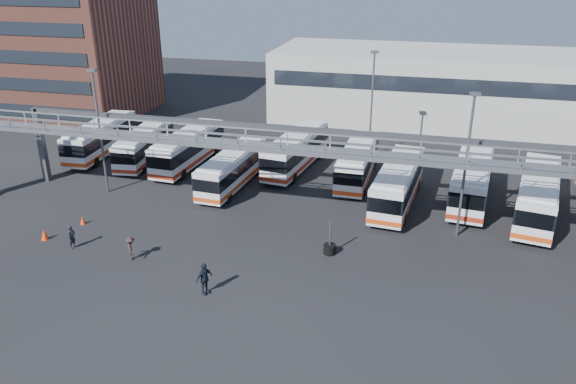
% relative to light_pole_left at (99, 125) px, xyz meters
% --- Properties ---
extents(ground, '(140.00, 140.00, 0.00)m').
position_rel_light_pole_left_xyz_m(ground, '(16.00, -8.00, -5.73)').
color(ground, black).
rests_on(ground, ground).
extents(gantry, '(51.40, 5.15, 7.10)m').
position_rel_light_pole_left_xyz_m(gantry, '(16.00, -2.13, -0.22)').
color(gantry, gray).
rests_on(gantry, ground).
extents(apartment_building, '(18.00, 15.00, 16.00)m').
position_rel_light_pole_left_xyz_m(apartment_building, '(-18.00, 22.00, 2.27)').
color(apartment_building, brown).
rests_on(apartment_building, ground).
extents(warehouse, '(42.00, 14.00, 8.00)m').
position_rel_light_pole_left_xyz_m(warehouse, '(28.00, 30.00, -1.73)').
color(warehouse, '#9E9E99').
rests_on(warehouse, ground).
extents(light_pole_left, '(0.70, 0.35, 10.21)m').
position_rel_light_pole_left_xyz_m(light_pole_left, '(0.00, 0.00, 0.00)').
color(light_pole_left, '#4C4F54').
rests_on(light_pole_left, ground).
extents(light_pole_mid, '(0.70, 0.35, 10.21)m').
position_rel_light_pole_left_xyz_m(light_pole_mid, '(28.00, -1.00, 0.00)').
color(light_pole_mid, '#4C4F54').
rests_on(light_pole_mid, ground).
extents(light_pole_back, '(0.70, 0.35, 10.21)m').
position_rel_light_pole_left_xyz_m(light_pole_back, '(20.00, 14.00, 0.00)').
color(light_pole_back, '#4C4F54').
rests_on(light_pole_back, ground).
extents(bus_0, '(3.14, 10.84, 3.25)m').
position_rel_light_pole_left_xyz_m(bus_0, '(-5.53, 8.32, -3.93)').
color(bus_0, silver).
rests_on(bus_0, ground).
extents(bus_1, '(3.39, 10.20, 3.04)m').
position_rel_light_pole_left_xyz_m(bus_1, '(-0.53, 7.69, -4.05)').
color(bus_1, silver).
rests_on(bus_1, ground).
extents(bus_2, '(3.10, 10.83, 3.25)m').
position_rel_light_pole_left_xyz_m(bus_2, '(4.02, 7.53, -3.93)').
color(bus_2, silver).
rests_on(bus_2, ground).
extents(bus_3, '(3.07, 10.16, 3.04)m').
position_rel_light_pole_left_xyz_m(bus_3, '(9.72, 3.69, -4.04)').
color(bus_3, silver).
rests_on(bus_3, ground).
extents(bus_4, '(3.94, 11.09, 3.29)m').
position_rel_light_pole_left_xyz_m(bus_4, '(13.89, 9.23, -3.90)').
color(bus_4, silver).
rests_on(bus_4, ground).
extents(bus_5, '(2.53, 10.36, 3.14)m').
position_rel_light_pole_left_xyz_m(bus_5, '(19.71, 7.84, -3.99)').
color(bus_5, silver).
rests_on(bus_5, ground).
extents(bus_6, '(3.60, 11.14, 3.33)m').
position_rel_light_pole_left_xyz_m(bus_6, '(23.48, 3.44, -3.89)').
color(bus_6, silver).
rests_on(bus_6, ground).
extents(bus_7, '(3.90, 11.57, 3.45)m').
position_rel_light_pole_left_xyz_m(bus_7, '(29.10, 5.70, -3.82)').
color(bus_7, silver).
rests_on(bus_7, ground).
extents(bus_8, '(4.61, 11.53, 3.41)m').
position_rel_light_pole_left_xyz_m(bus_8, '(33.68, 3.59, -3.84)').
color(bus_8, silver).
rests_on(bus_8, ground).
extents(pedestrian_a, '(0.46, 0.64, 1.66)m').
position_rel_light_pole_left_xyz_m(pedestrian_a, '(2.93, -9.26, -4.90)').
color(pedestrian_a, black).
rests_on(pedestrian_a, ground).
extents(pedestrian_c, '(1.11, 1.18, 1.60)m').
position_rel_light_pole_left_xyz_m(pedestrian_c, '(7.55, -9.68, -4.93)').
color(pedestrian_c, '#2C1F1D').
rests_on(pedestrian_c, ground).
extents(pedestrian_d, '(0.98, 1.25, 1.97)m').
position_rel_light_pole_left_xyz_m(pedestrian_d, '(13.65, -12.20, -4.74)').
color(pedestrian_d, black).
rests_on(pedestrian_d, ground).
extents(cone_left, '(0.60, 0.60, 0.79)m').
position_rel_light_pole_left_xyz_m(cone_left, '(0.32, -8.70, -5.33)').
color(cone_left, '#F4350D').
rests_on(cone_left, ground).
extents(cone_right, '(0.52, 0.52, 0.62)m').
position_rel_light_pole_left_xyz_m(cone_right, '(1.47, -5.88, -5.42)').
color(cone_right, '#F4350D').
rests_on(cone_right, ground).
extents(tire_stack, '(0.83, 0.83, 2.37)m').
position_rel_light_pole_left_xyz_m(tire_stack, '(19.82, -5.73, -5.33)').
color(tire_stack, black).
rests_on(tire_stack, ground).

